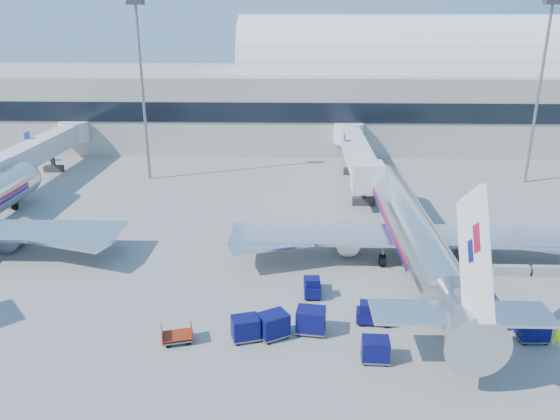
{
  "coord_description": "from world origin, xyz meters",
  "views": [
    {
      "loc": [
        -0.15,
        -40.19,
        20.64
      ],
      "look_at": [
        -1.64,
        6.0,
        4.22
      ],
      "focal_mm": 35.0,
      "sensor_mm": 36.0,
      "label": 1
    }
  ],
  "objects_px": {
    "jetbridge_near": "(356,150)",
    "tug_right": "(492,310)",
    "airliner_main": "(412,231)",
    "cart_train_c": "(245,328)",
    "cart_solo_near": "(376,349)",
    "ramp_worker": "(558,332)",
    "cart_train_a": "(311,320)",
    "cart_train_b": "(273,325)",
    "cart_solo_far": "(533,328)",
    "cart_open_red": "(178,337)",
    "jetbridge_mid": "(43,148)",
    "tug_lead": "(373,314)",
    "mast_west": "(141,66)",
    "barrier_mid": "(551,271)",
    "tug_left": "(312,286)",
    "mast_east": "(543,67)",
    "barrier_near": "(511,271)"
  },
  "relations": [
    {
      "from": "cart_solo_far",
      "to": "cart_open_red",
      "type": "bearing_deg",
      "value": -179.91
    },
    {
      "from": "jetbridge_near",
      "to": "tug_right",
      "type": "height_order",
      "value": "jetbridge_near"
    },
    {
      "from": "mast_east",
      "to": "ramp_worker",
      "type": "bearing_deg",
      "value": -108.41
    },
    {
      "from": "jetbridge_mid",
      "to": "tug_left",
      "type": "bearing_deg",
      "value": -42.66
    },
    {
      "from": "barrier_mid",
      "to": "cart_train_a",
      "type": "xyz_separation_m",
      "value": [
        -20.38,
        -9.39,
        0.51
      ]
    },
    {
      "from": "cart_train_b",
      "to": "cart_solo_near",
      "type": "relative_size",
      "value": 1.35
    },
    {
      "from": "tug_lead",
      "to": "tug_right",
      "type": "relative_size",
      "value": 0.89
    },
    {
      "from": "tug_right",
      "to": "cart_open_red",
      "type": "relative_size",
      "value": 1.23
    },
    {
      "from": "tug_lead",
      "to": "airliner_main",
      "type": "bearing_deg",
      "value": 71.28
    },
    {
      "from": "barrier_mid",
      "to": "cart_open_red",
      "type": "height_order",
      "value": "barrier_mid"
    },
    {
      "from": "barrier_near",
      "to": "cart_solo_far",
      "type": "relative_size",
      "value": 1.49
    },
    {
      "from": "cart_train_c",
      "to": "cart_solo_near",
      "type": "bearing_deg",
      "value": -31.39
    },
    {
      "from": "mast_west",
      "to": "barrier_mid",
      "type": "bearing_deg",
      "value": -34.14
    },
    {
      "from": "jetbridge_mid",
      "to": "barrier_mid",
      "type": "relative_size",
      "value": 9.17
    },
    {
      "from": "airliner_main",
      "to": "cart_train_c",
      "type": "bearing_deg",
      "value": -136.34
    },
    {
      "from": "jetbridge_mid",
      "to": "tug_left",
      "type": "xyz_separation_m",
      "value": [
        35.53,
        -32.74,
        -3.17
      ]
    },
    {
      "from": "tug_right",
      "to": "airliner_main",
      "type": "bearing_deg",
      "value": 141.82
    },
    {
      "from": "cart_open_red",
      "to": "ramp_worker",
      "type": "height_order",
      "value": "ramp_worker"
    },
    {
      "from": "tug_right",
      "to": "mast_west",
      "type": "bearing_deg",
      "value": 163.7
    },
    {
      "from": "cart_train_b",
      "to": "ramp_worker",
      "type": "height_order",
      "value": "ramp_worker"
    },
    {
      "from": "barrier_mid",
      "to": "ramp_worker",
      "type": "xyz_separation_m",
      "value": [
        -4.07,
        -10.36,
        0.5
      ]
    },
    {
      "from": "ramp_worker",
      "to": "mast_east",
      "type": "bearing_deg",
      "value": -57.07
    },
    {
      "from": "cart_solo_near",
      "to": "ramp_worker",
      "type": "height_order",
      "value": "ramp_worker"
    },
    {
      "from": "cart_solo_near",
      "to": "cart_open_red",
      "type": "relative_size",
      "value": 0.78
    },
    {
      "from": "mast_west",
      "to": "barrier_mid",
      "type": "distance_m",
      "value": 51.92
    },
    {
      "from": "mast_west",
      "to": "tug_lead",
      "type": "bearing_deg",
      "value": -54.9
    },
    {
      "from": "tug_lead",
      "to": "cart_open_red",
      "type": "distance_m",
      "value": 13.65
    },
    {
      "from": "barrier_near",
      "to": "cart_train_c",
      "type": "bearing_deg",
      "value": -154.23
    },
    {
      "from": "jetbridge_near",
      "to": "airliner_main",
      "type": "bearing_deg",
      "value": -84.78
    },
    {
      "from": "jetbridge_mid",
      "to": "tug_lead",
      "type": "relative_size",
      "value": 10.62
    },
    {
      "from": "mast_east",
      "to": "cart_solo_near",
      "type": "bearing_deg",
      "value": -121.71
    },
    {
      "from": "cart_open_red",
      "to": "jetbridge_mid",
      "type": "bearing_deg",
      "value": 108.05
    },
    {
      "from": "barrier_near",
      "to": "tug_right",
      "type": "relative_size",
      "value": 1.04
    },
    {
      "from": "jetbridge_mid",
      "to": "tug_left",
      "type": "relative_size",
      "value": 10.61
    },
    {
      "from": "airliner_main",
      "to": "cart_solo_far",
      "type": "height_order",
      "value": "airliner_main"
    },
    {
      "from": "cart_train_a",
      "to": "jetbridge_near",
      "type": "bearing_deg",
      "value": 88.19
    },
    {
      "from": "jetbridge_mid",
      "to": "cart_train_b",
      "type": "bearing_deg",
      "value": -49.83
    },
    {
      "from": "airliner_main",
      "to": "tug_left",
      "type": "xyz_separation_m",
      "value": [
        -8.87,
        -6.44,
        -2.17
      ]
    },
    {
      "from": "airliner_main",
      "to": "cart_train_a",
      "type": "xyz_separation_m",
      "value": [
        -9.08,
        -11.89,
        -1.96
      ]
    },
    {
      "from": "cart_train_a",
      "to": "cart_train_b",
      "type": "bearing_deg",
      "value": -158.14
    },
    {
      "from": "tug_lead",
      "to": "cart_train_b",
      "type": "bearing_deg",
      "value": -158.89
    },
    {
      "from": "cart_train_c",
      "to": "cart_solo_near",
      "type": "relative_size",
      "value": 1.2
    },
    {
      "from": "barrier_near",
      "to": "tug_left",
      "type": "distance_m",
      "value": 17.32
    },
    {
      "from": "jetbridge_mid",
      "to": "cart_solo_far",
      "type": "height_order",
      "value": "jetbridge_mid"
    },
    {
      "from": "jetbridge_mid",
      "to": "mast_west",
      "type": "bearing_deg",
      "value": -3.21
    },
    {
      "from": "tug_right",
      "to": "cart_train_a",
      "type": "height_order",
      "value": "cart_train_a"
    },
    {
      "from": "airliner_main",
      "to": "jetbridge_mid",
      "type": "relative_size",
      "value": 1.35
    },
    {
      "from": "cart_solo_near",
      "to": "ramp_worker",
      "type": "xyz_separation_m",
      "value": [
        12.3,
        2.21,
        0.1
      ]
    },
    {
      "from": "ramp_worker",
      "to": "cart_train_c",
      "type": "bearing_deg",
      "value": 51.4
    },
    {
      "from": "cart_solo_far",
      "to": "ramp_worker",
      "type": "height_order",
      "value": "ramp_worker"
    }
  ]
}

